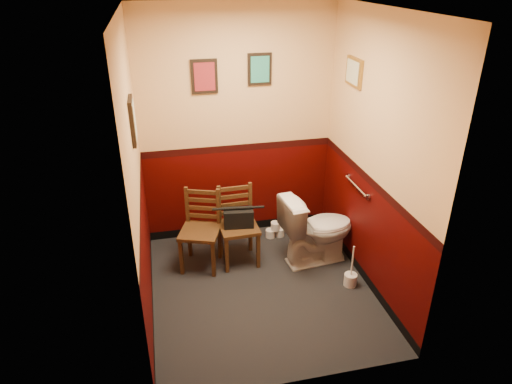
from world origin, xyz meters
TOP-DOWN VIEW (x-y plane):
  - floor at (0.00, 0.00)m, footprint 2.20×2.40m
  - ceiling at (0.00, 0.00)m, footprint 2.20×2.40m
  - wall_back at (0.00, 1.20)m, footprint 2.20×0.00m
  - wall_front at (0.00, -1.20)m, footprint 2.20×0.00m
  - wall_left at (-1.10, 0.00)m, footprint 0.00×2.40m
  - wall_right at (1.10, 0.00)m, footprint 0.00×2.40m
  - grab_bar at (1.07, 0.25)m, footprint 0.05×0.56m
  - framed_print_back_a at (-0.35, 1.18)m, footprint 0.28×0.04m
  - framed_print_back_b at (0.25, 1.18)m, footprint 0.26×0.04m
  - framed_print_left at (-1.08, 0.10)m, footprint 0.04×0.30m
  - framed_print_right at (1.08, 0.60)m, footprint 0.04×0.34m
  - toilet at (0.72, 0.38)m, footprint 0.87×0.55m
  - toilet_brush at (0.92, -0.14)m, footprint 0.13×0.13m
  - chair_left at (-0.54, 0.59)m, footprint 0.52×0.52m
  - chair_right at (-0.13, 0.59)m, footprint 0.42×0.42m
  - handbag at (-0.13, 0.55)m, footprint 0.33×0.19m
  - tp_stack at (0.40, 0.96)m, footprint 0.23×0.12m

SIDE VIEW (x-z plane):
  - floor at x=0.00m, z-range 0.00..0.00m
  - toilet_brush at x=0.92m, z-range -0.16..0.32m
  - tp_stack at x=0.40m, z-range -0.02..0.19m
  - toilet at x=0.72m, z-range 0.00..0.80m
  - chair_left at x=-0.54m, z-range 0.00..0.87m
  - chair_right at x=-0.13m, z-range 0.00..0.87m
  - handbag at x=-0.13m, z-range 0.44..0.67m
  - grab_bar at x=1.07m, z-range 0.92..0.98m
  - wall_back at x=0.00m, z-range 0.00..2.70m
  - wall_front at x=0.00m, z-range 0.00..2.70m
  - wall_left at x=-1.10m, z-range 0.00..2.70m
  - wall_right at x=1.10m, z-range 0.00..2.70m
  - framed_print_left at x=-1.08m, z-range 1.66..2.04m
  - framed_print_back_a at x=-0.35m, z-range 1.77..2.13m
  - framed_print_back_b at x=0.25m, z-range 1.83..2.17m
  - framed_print_right at x=1.08m, z-range 1.91..2.19m
  - ceiling at x=0.00m, z-range 2.70..2.70m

